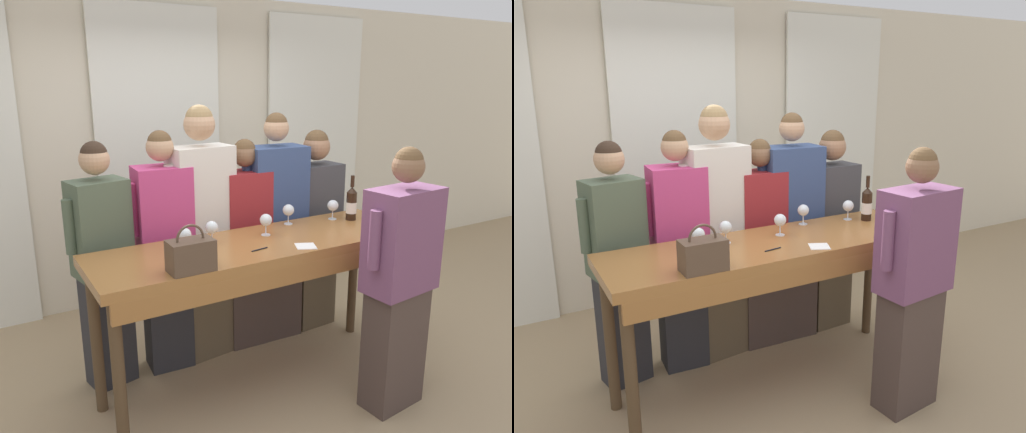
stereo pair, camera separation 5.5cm
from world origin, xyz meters
The scene contains 23 objects.
ground_plane centered at (0.00, 0.00, 0.00)m, with size 18.00×18.00×0.00m, color tan.
wall_back centered at (0.00, 1.87, 1.40)m, with size 12.00×0.06×2.80m.
curtain_panel_center centered at (0.00, 1.81, 1.34)m, with size 1.19×0.03×2.69m.
curtain_panel_right centered at (1.77, 1.81, 1.34)m, with size 1.19×0.03×2.69m.
tasting_bar centered at (0.00, -0.02, 0.92)m, with size 2.21×0.66×1.04m.
wine_bottle centered at (0.84, 0.11, 1.16)m, with size 0.08×0.08×0.33m.
handbag centered at (-0.60, -0.25, 1.13)m, with size 0.25×0.15×0.26m.
wine_glass_front_left centered at (1.04, -0.02, 1.14)m, with size 0.08×0.08×0.15m.
wine_glass_front_mid centered at (0.10, 0.10, 1.14)m, with size 0.08×0.08×0.15m.
wine_glass_front_right centered at (0.37, 0.24, 1.14)m, with size 0.08×0.08×0.15m.
wine_glass_center_left centered at (-0.50, 0.06, 1.14)m, with size 0.08×0.08×0.15m.
wine_glass_center_mid centered at (-0.29, 0.12, 1.14)m, with size 0.08×0.08×0.15m.
wine_glass_center_right centered at (0.74, 0.19, 1.14)m, with size 0.08×0.08×0.15m.
napkin centered at (0.19, -0.23, 1.04)m, with size 0.16×0.16×0.00m.
pen centered at (-0.10, -0.14, 1.04)m, with size 0.12×0.03×0.01m.
guest_olive_jacket centered at (-0.89, 0.55, 0.86)m, with size 0.47×0.31×1.68m.
guest_pink_top centered at (-0.46, 0.55, 0.87)m, with size 0.48×0.30×1.72m.
guest_cream_sweater centered at (-0.17, 0.55, 0.97)m, with size 0.56×0.28×1.88m.
guest_striped_shirt centered at (0.19, 0.55, 0.83)m, with size 0.47×0.27×1.63m.
guest_navy_coat centered at (0.46, 0.55, 0.91)m, with size 0.56×0.30×1.81m.
guest_beige_cap centered at (0.84, 0.55, 0.86)m, with size 0.53×0.27×1.67m.
host_pouring centered at (0.61, -0.62, 0.84)m, with size 0.57×0.30×1.68m.
potted_plant centered at (1.51, 1.48, 0.39)m, with size 0.36×0.36×0.73m.
Camera 2 is at (-1.53, -2.65, 2.04)m, focal length 35.00 mm.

